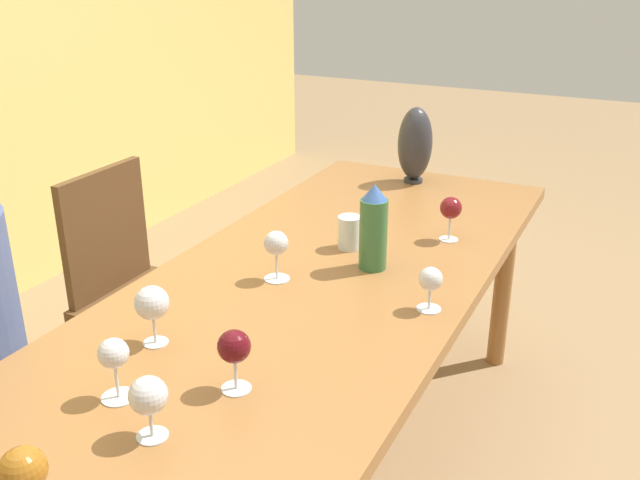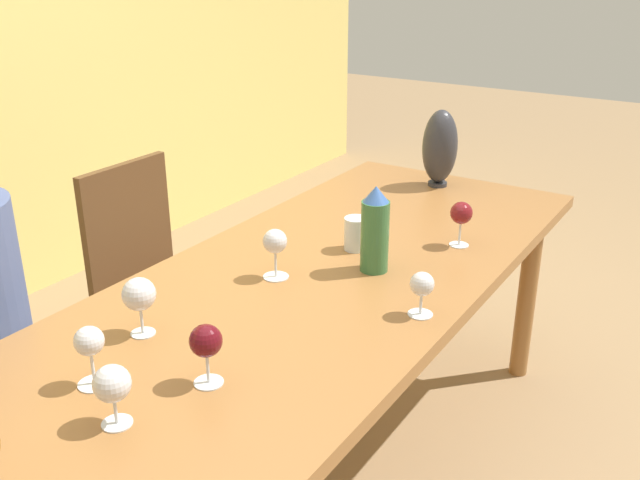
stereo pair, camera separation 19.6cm
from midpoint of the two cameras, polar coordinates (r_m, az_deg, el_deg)
The scene contains 13 objects.
dining_table at distance 1.99m, azimuth -3.62°, elevation -5.34°, with size 2.25×0.87×0.74m.
water_bottle at distance 1.99m, azimuth 1.49°, elevation 0.91°, with size 0.08×0.08×0.25m.
water_tumbler at distance 2.15m, azimuth -0.13°, elevation 0.54°, with size 0.07×0.07×0.10m.
vase at distance 2.75m, azimuth 5.58°, elevation 7.62°, with size 0.13×0.13×0.29m.
wine_glass_0 at distance 2.21m, azimuth 7.94°, elevation 2.42°, with size 0.07×0.07×0.14m.
wine_glass_1 at distance 1.78m, azimuth 5.73°, elevation -3.33°, with size 0.06×0.06×0.12m.
wine_glass_2 at distance 1.39m, azimuth -17.65°, elevation -11.98°, with size 0.07×0.07×0.13m.
wine_glass_3 at distance 1.51m, azimuth -19.84°, elevation -8.85°, with size 0.07×0.07×0.14m.
wine_glass_4 at distance 1.48m, azimuth -10.73°, elevation -8.60°, with size 0.07×0.07×0.14m.
wine_glass_5 at distance 1.68m, azimuth -16.61°, elevation -4.99°, with size 0.08×0.08×0.14m.
wine_glass_6 at distance 1.28m, azimuth -27.02°, elevation -16.31°, with size 0.08×0.08×0.14m.
wine_glass_7 at distance 1.93m, azimuth -6.44°, elevation -0.46°, with size 0.07×0.07×0.14m.
chair_far at distance 2.62m, azimuth -16.33°, elevation -3.65°, with size 0.44×0.44×0.89m.
Camera 1 is at (-1.57, -0.80, 1.59)m, focal length 40.00 mm.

